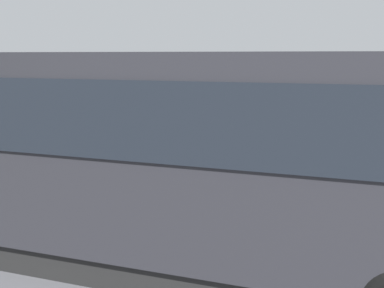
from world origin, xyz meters
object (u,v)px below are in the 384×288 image
spectator_left (276,166)px  spectator_right (162,163)px  spectator_centre (210,162)px  stunt_motorcycle (151,129)px  spectator_far_right (121,156)px  tour_bus (150,159)px  spectator_far_left (324,178)px

spectator_left → spectator_right: 2.42m
spectator_centre → stunt_motorcycle: spectator_centre is taller
spectator_right → spectator_far_right: spectator_far_right is taller
spectator_centre → spectator_left: bearing=173.6°
spectator_left → spectator_far_right: (3.50, -0.22, -0.09)m
spectator_centre → spectator_far_right: 2.10m
spectator_far_right → spectator_centre: bearing=178.2°
tour_bus → spectator_far_right: tour_bus is taller
tour_bus → spectator_centre: size_ratio=5.83×
spectator_centre → spectator_right: 1.03m
spectator_far_left → stunt_motorcycle: bearing=-36.7°
spectator_right → stunt_motorcycle: 4.30m
tour_bus → spectator_right: 2.69m
spectator_left → spectator_far_right: size_ratio=1.07×
spectator_far_left → spectator_left: (0.91, -0.18, 0.11)m
spectator_far_right → stunt_motorcycle: size_ratio=0.84×
tour_bus → spectator_far_right: bearing=-53.9°
stunt_motorcycle → tour_bus: bearing=114.7°
spectator_right → tour_bus: bearing=109.6°
spectator_far_left → spectator_centre: 2.33m
spectator_far_right → stunt_motorcycle: stunt_motorcycle is taller
spectator_far_right → stunt_motorcycle: (0.92, -3.57, 0.01)m
tour_bus → spectator_far_left: 3.41m
spectator_left → spectator_centre: 1.40m
spectator_far_left → stunt_motorcycle: stunt_motorcycle is taller
spectator_left → spectator_centre: bearing=-6.4°
spectator_centre → stunt_motorcycle: size_ratio=0.87×
tour_bus → spectator_right: tour_bus is taller
spectator_far_left → stunt_motorcycle: 6.65m
spectator_left → spectator_right: bearing=0.3°
spectator_centre → stunt_motorcycle: 4.73m
tour_bus → spectator_left: 2.96m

